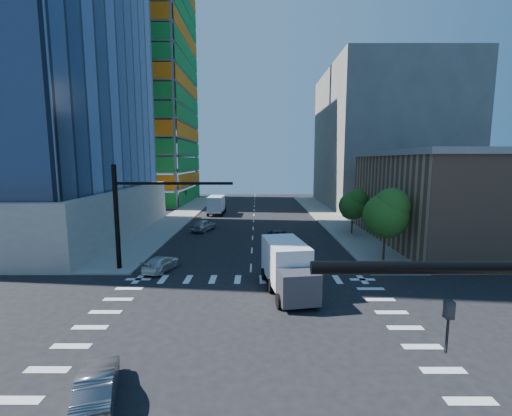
{
  "coord_description": "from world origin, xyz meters",
  "views": [
    {
      "loc": [
        0.54,
        -17.37,
        9.43
      ],
      "look_at": [
        0.47,
        8.0,
        5.93
      ],
      "focal_mm": 24.0,
      "sensor_mm": 36.0,
      "label": 1
    }
  ],
  "objects": [
    {
      "name": "ground",
      "position": [
        0.0,
        0.0,
        0.0
      ],
      "size": [
        160.0,
        160.0,
        0.0
      ],
      "primitive_type": "plane",
      "color": "black",
      "rests_on": "ground"
    },
    {
      "name": "road_markings",
      "position": [
        0.0,
        0.0,
        0.01
      ],
      "size": [
        20.0,
        20.0,
        0.01
      ],
      "primitive_type": "cube",
      "color": "silver",
      "rests_on": "ground"
    },
    {
      "name": "sidewalk_ne",
      "position": [
        12.5,
        40.0,
        0.07
      ],
      "size": [
        5.0,
        60.0,
        0.15
      ],
      "primitive_type": "cube",
      "color": "gray",
      "rests_on": "ground"
    },
    {
      "name": "sidewalk_nw",
      "position": [
        -12.5,
        40.0,
        0.07
      ],
      "size": [
        5.0,
        60.0,
        0.15
      ],
      "primitive_type": "cube",
      "color": "gray",
      "rests_on": "ground"
    },
    {
      "name": "construction_building",
      "position": [
        -27.41,
        61.93,
        24.61
      ],
      "size": [
        25.16,
        34.5,
        70.6
      ],
      "color": "gray",
      "rests_on": "ground"
    },
    {
      "name": "commercial_building",
      "position": [
        25.0,
        22.0,
        5.31
      ],
      "size": [
        20.5,
        22.5,
        10.6
      ],
      "color": "#976F57",
      "rests_on": "ground"
    },
    {
      "name": "bg_building_ne",
      "position": [
        27.0,
        55.0,
        14.0
      ],
      "size": [
        24.0,
        30.0,
        28.0
      ],
      "primitive_type": "cube",
      "color": "#65615B",
      "rests_on": "ground"
    },
    {
      "name": "signal_mast_nw",
      "position": [
        -10.0,
        11.5,
        5.49
      ],
      "size": [
        10.2,
        0.4,
        9.0
      ],
      "color": "black",
      "rests_on": "sidewalk_nw"
    },
    {
      "name": "tree_south",
      "position": [
        12.63,
        13.9,
        4.69
      ],
      "size": [
        4.16,
        4.16,
        6.82
      ],
      "color": "#382316",
      "rests_on": "sidewalk_ne"
    },
    {
      "name": "tree_north",
      "position": [
        12.93,
        25.9,
        3.99
      ],
      "size": [
        3.54,
        3.52,
        5.78
      ],
      "color": "#382316",
      "rests_on": "sidewalk_ne"
    },
    {
      "name": "car_nb_far",
      "position": [
        2.94,
        20.92,
        0.73
      ],
      "size": [
        2.51,
        5.3,
        1.46
      ],
      "primitive_type": "imported",
      "rotation": [
        0.0,
        0.0,
        -0.02
      ],
      "color": "black",
      "rests_on": "ground"
    },
    {
      "name": "car_sb_near",
      "position": [
        -7.73,
        11.29,
        0.63
      ],
      "size": [
        2.87,
        4.66,
        1.26
      ],
      "primitive_type": "imported",
      "rotation": [
        0.0,
        0.0,
        2.87
      ],
      "color": "silver",
      "rests_on": "ground"
    },
    {
      "name": "car_sb_mid",
      "position": [
        -6.68,
        28.21,
        0.78
      ],
      "size": [
        3.36,
        4.94,
        1.56
      ],
      "primitive_type": "imported",
      "rotation": [
        0.0,
        0.0,
        2.77
      ],
      "color": "#ACAEB4",
      "rests_on": "ground"
    },
    {
      "name": "car_sb_cross",
      "position": [
        -5.77,
        -4.99,
        0.66
      ],
      "size": [
        2.54,
        4.21,
        1.31
      ],
      "primitive_type": "imported",
      "rotation": [
        0.0,
        0.0,
        3.45
      ],
      "color": "#58575C",
      "rests_on": "ground"
    },
    {
      "name": "box_truck_near",
      "position": [
        2.82,
        6.27,
        1.55
      ],
      "size": [
        3.88,
        7.05,
        3.51
      ],
      "rotation": [
        0.0,
        0.0,
        0.16
      ],
      "color": "black",
      "rests_on": "ground"
    },
    {
      "name": "box_truck_far",
      "position": [
        -6.6,
        43.08,
        1.46
      ],
      "size": [
        2.86,
        6.37,
        3.31
      ],
      "rotation": [
        0.0,
        0.0,
        3.11
      ],
      "color": "black",
      "rests_on": "ground"
    }
  ]
}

